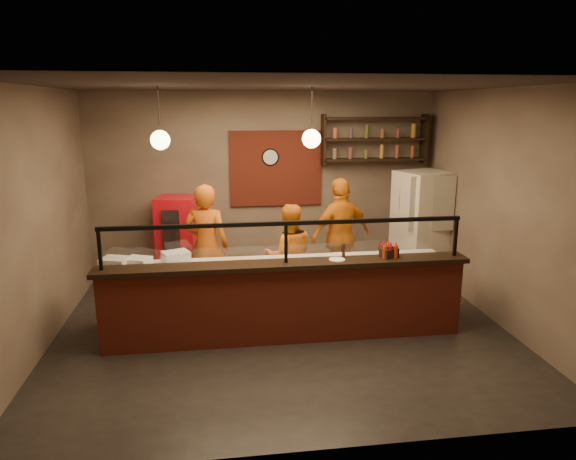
{
  "coord_description": "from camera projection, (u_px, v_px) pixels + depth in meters",
  "views": [
    {
      "loc": [
        -0.82,
        -6.37,
        2.97
      ],
      "look_at": [
        0.11,
        0.3,
        1.33
      ],
      "focal_mm": 32.0,
      "sensor_mm": 36.0,
      "label": 1
    }
  ],
  "objects": [
    {
      "name": "prep_tub_b",
      "position": [
        176.0,
        258.0,
        6.86
      ],
      "size": [
        0.41,
        0.38,
        0.17
      ],
      "primitive_type": "cube",
      "rotation": [
        0.0,
        0.0,
        0.38
      ],
      "color": "silver",
      "rests_on": "worktop"
    },
    {
      "name": "wall_front",
      "position": [
        322.0,
        279.0,
        4.16
      ],
      "size": [
        6.0,
        0.0,
        6.0
      ],
      "primitive_type": "plane",
      "rotation": [
        -1.57,
        0.0,
        0.0
      ],
      "color": "#7B6C5A",
      "rests_on": "floor"
    },
    {
      "name": "worktop",
      "position": [
        281.0,
        264.0,
        6.93
      ],
      "size": [
        4.6,
        0.75,
        0.05
      ],
      "primitive_type": "cube",
      "color": "silver",
      "rests_on": "worktop_cabinet"
    },
    {
      "name": "cook_left",
      "position": [
        207.0,
        245.0,
        7.67
      ],
      "size": [
        0.77,
        0.61,
        1.86
      ],
      "primitive_type": "imported",
      "rotation": [
        0.0,
        0.0,
        2.88
      ],
      "color": "#C65712",
      "rests_on": "floor"
    },
    {
      "name": "wall_left",
      "position": [
        36.0,
        222.0,
        6.17
      ],
      "size": [
        0.0,
        5.0,
        5.0
      ],
      "primitive_type": "plane",
      "rotation": [
        1.57,
        0.0,
        1.57
      ],
      "color": "#7B6C5A",
      "rests_on": "floor"
    },
    {
      "name": "wall_back",
      "position": [
        265.0,
        186.0,
        8.97
      ],
      "size": [
        6.0,
        0.0,
        6.0
      ],
      "primitive_type": "plane",
      "rotation": [
        1.57,
        0.0,
        0.0
      ],
      "color": "#7B6C5A",
      "rests_on": "floor"
    },
    {
      "name": "cook_right",
      "position": [
        341.0,
        236.0,
        8.21
      ],
      "size": [
        1.18,
        0.81,
        1.86
      ],
      "primitive_type": "imported",
      "rotation": [
        0.0,
        0.0,
        3.5
      ],
      "color": "orange",
      "rests_on": "floor"
    },
    {
      "name": "condiment_caddy",
      "position": [
        389.0,
        253.0,
        6.62
      ],
      "size": [
        0.25,
        0.22,
        0.11
      ],
      "primitive_type": "cube",
      "rotation": [
        0.0,
        0.0,
        0.37
      ],
      "color": "black",
      "rests_on": "counter_ledge"
    },
    {
      "name": "pepper_mill",
      "position": [
        344.0,
        251.0,
        6.56
      ],
      "size": [
        0.05,
        0.05,
        0.19
      ],
      "primitive_type": "cylinder",
      "rotation": [
        0.0,
        0.0,
        -0.43
      ],
      "color": "black",
      "rests_on": "counter_ledge"
    },
    {
      "name": "counter_ledge",
      "position": [
        286.0,
        265.0,
        6.41
      ],
      "size": [
        4.7,
        0.37,
        0.06
      ],
      "primitive_type": "cube",
      "color": "black",
      "rests_on": "service_counter"
    },
    {
      "name": "service_counter",
      "position": [
        286.0,
        304.0,
        6.54
      ],
      "size": [
        4.6,
        0.25,
        1.0
      ],
      "primitive_type": "cube",
      "color": "maroon",
      "rests_on": "floor"
    },
    {
      "name": "floor",
      "position": [
        283.0,
        330.0,
        6.95
      ],
      "size": [
        6.0,
        6.0,
        0.0
      ],
      "primitive_type": "plane",
      "color": "black",
      "rests_on": "ground"
    },
    {
      "name": "sneeze_guard",
      "position": [
        286.0,
        238.0,
        6.33
      ],
      "size": [
        4.5,
        0.05,
        0.52
      ],
      "color": "white",
      "rests_on": "counter_ledge"
    },
    {
      "name": "fridge",
      "position": [
        421.0,
        227.0,
        8.72
      ],
      "size": [
        0.98,
        0.95,
        1.9
      ],
      "primitive_type": "cube",
      "rotation": [
        0.0,
        0.0,
        0.31
      ],
      "color": "beige",
      "rests_on": "floor"
    },
    {
      "name": "brick_patch",
      "position": [
        276.0,
        169.0,
        8.9
      ],
      "size": [
        1.6,
        0.04,
        1.3
      ],
      "primitive_type": "cube",
      "color": "maroon",
      "rests_on": "wall_back"
    },
    {
      "name": "ceiling",
      "position": [
        282.0,
        86.0,
        6.19
      ],
      "size": [
        6.0,
        6.0,
        0.0
      ],
      "primitive_type": "plane",
      "rotation": [
        3.14,
        0.0,
        0.0
      ],
      "color": "#332A27",
      "rests_on": "wall_back"
    },
    {
      "name": "wall_right",
      "position": [
        501.0,
        209.0,
        6.97
      ],
      "size": [
        0.0,
        5.0,
        5.0
      ],
      "primitive_type": "plane",
      "rotation": [
        1.57,
        0.0,
        -1.57
      ],
      "color": "#7B6C5A",
      "rests_on": "floor"
    },
    {
      "name": "red_cooler",
      "position": [
        179.0,
        241.0,
        8.64
      ],
      "size": [
        0.75,
        0.7,
        1.5
      ],
      "primitive_type": "cube",
      "rotation": [
        0.0,
        0.0,
        -0.2
      ],
      "color": "red",
      "rests_on": "floor"
    },
    {
      "name": "small_plate",
      "position": [
        337.0,
        260.0,
        6.49
      ],
      "size": [
        0.24,
        0.24,
        0.01
      ],
      "primitive_type": "cylinder",
      "rotation": [
        0.0,
        0.0,
        -0.23
      ],
      "color": "white",
      "rests_on": "counter_ledge"
    },
    {
      "name": "rolling_pin",
      "position": [
        240.0,
        261.0,
        6.89
      ],
      "size": [
        0.33,
        0.1,
        0.06
      ],
      "primitive_type": "cylinder",
      "rotation": [
        0.0,
        1.57,
        0.14
      ],
      "color": "yellow",
      "rests_on": "worktop"
    },
    {
      "name": "wall_shelving",
      "position": [
        374.0,
        139.0,
        8.86
      ],
      "size": [
        1.84,
        0.28,
        0.85
      ],
      "color": "black",
      "rests_on": "wall_back"
    },
    {
      "name": "pendant_left",
      "position": [
        160.0,
        140.0,
        6.33
      ],
      "size": [
        0.24,
        0.24,
        0.77
      ],
      "color": "black",
      "rests_on": "ceiling"
    },
    {
      "name": "prep_tub_c",
      "position": [
        138.0,
        263.0,
        6.64
      ],
      "size": [
        0.38,
        0.35,
        0.15
      ],
      "primitive_type": "cube",
      "rotation": [
        0.0,
        0.0,
        -0.4
      ],
      "color": "white",
      "rests_on": "worktop"
    },
    {
      "name": "wall_clock",
      "position": [
        270.0,
        157.0,
        8.83
      ],
      "size": [
        0.3,
        0.04,
        0.3
      ],
      "primitive_type": "cylinder",
      "rotation": [
        1.57,
        0.0,
        0.0
      ],
      "color": "black",
      "rests_on": "wall_back"
    },
    {
      "name": "cook_mid",
      "position": [
        289.0,
        256.0,
        7.63
      ],
      "size": [
        0.78,
        0.61,
        1.57
      ],
      "primitive_type": "imported",
      "rotation": [
        0.0,
        0.0,
        3.16
      ],
      "color": "orange",
      "rests_on": "floor"
    },
    {
      "name": "worktop_cabinet",
      "position": [
        281.0,
        296.0,
        7.04
      ],
      "size": [
        4.6,
        0.75,
        0.85
      ],
      "primitive_type": "cube",
      "color": "gray",
      "rests_on": "floor"
    },
    {
      "name": "pendant_right",
      "position": [
        311.0,
        139.0,
        6.59
      ],
      "size": [
        0.24,
        0.24,
        0.77
      ],
      "color": "black",
      "rests_on": "ceiling"
    },
    {
      "name": "prep_tub_a",
      "position": [
        115.0,
        264.0,
        6.58
      ],
      "size": [
        0.41,
        0.37,
        0.17
      ],
      "primitive_type": "cube",
      "rotation": [
        0.0,
        0.0,
        -0.32
      ],
      "color": "silver",
      "rests_on": "worktop"
    },
    {
      "name": "pizza_dough",
      "position": [
        342.0,
        257.0,
        7.15
      ],
      "size": [
        0.59,
        0.59,
        0.01
      ],
      "primitive_type": "cylinder",
      "rotation": [
        0.0,
        0.0,
        -0.3
      ],
      "color": "silver",
      "rests_on": "worktop"
    }
  ]
}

